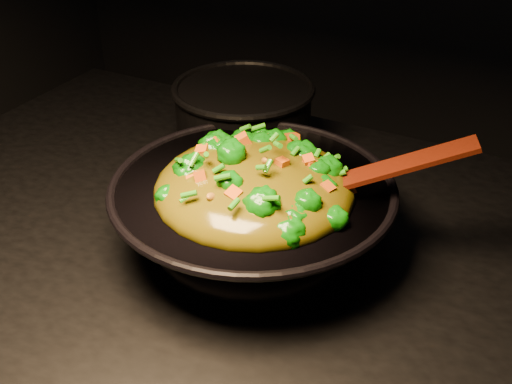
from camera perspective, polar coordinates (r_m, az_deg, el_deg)
The scene contains 4 objects.
wok at distance 0.93m, azimuth -0.29°, elevation -2.38°, with size 0.39×0.39×0.11m, color black, non-canonical shape.
stir_fry at distance 0.86m, azimuth -0.16°, elevation 2.69°, with size 0.28×0.28×0.10m, color #0E6807, non-canonical shape.
spatula at distance 0.87m, azimuth 11.03°, elevation 1.87°, with size 0.26×0.04×0.01m, color #351003.
back_pot at distance 1.17m, azimuth -1.12°, elevation 6.37°, with size 0.24×0.24×0.14m, color black.
Camera 1 is at (0.44, -0.68, 1.48)m, focal length 45.00 mm.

